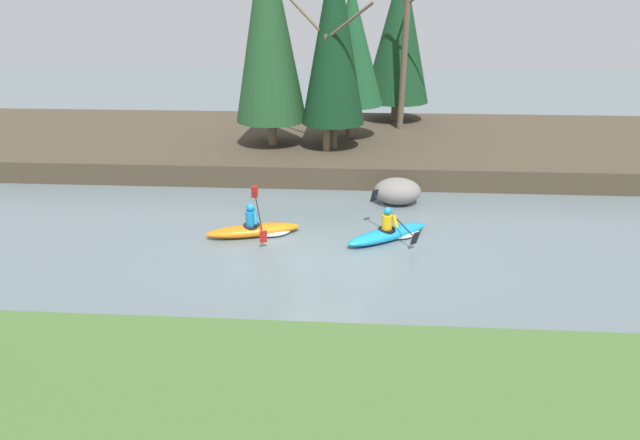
{
  "coord_description": "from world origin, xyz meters",
  "views": [
    {
      "loc": [
        0.65,
        -12.01,
        6.11
      ],
      "look_at": [
        -0.16,
        1.0,
        0.55
      ],
      "focal_mm": 28.0,
      "sensor_mm": 36.0,
      "label": 1
    }
  ],
  "objects": [
    {
      "name": "conifer_tree_far_left",
      "position": [
        -2.61,
        8.34,
        5.55
      ],
      "size": [
        2.88,
        2.88,
        8.45
      ],
      "color": "#7A664C",
      "rests_on": "riverbank_far"
    },
    {
      "name": "conifer_tree_left",
      "position": [
        -0.07,
        7.96,
        5.18
      ],
      "size": [
        2.48,
        2.48,
        7.71
      ],
      "color": "brown",
      "rests_on": "riverbank_far"
    },
    {
      "name": "ground_plane",
      "position": [
        0.0,
        0.0,
        0.0
      ],
      "size": [
        90.0,
        90.0,
        0.0
      ],
      "primitive_type": "plane",
      "color": "slate"
    },
    {
      "name": "kayaker_middle",
      "position": [
        -1.99,
        1.05,
        0.2
      ],
      "size": [
        2.77,
        2.03,
        1.2
      ],
      "rotation": [
        0.0,
        0.0,
        0.29
      ],
      "color": "orange",
      "rests_on": "ground"
    },
    {
      "name": "bare_tree_mid_upstream",
      "position": [
        3.0,
        11.76,
        4.34
      ],
      "size": [
        4.09,
        4.04,
        7.47
      ],
      "color": "brown",
      "rests_on": "riverbank_far"
    },
    {
      "name": "riverbank_far",
      "position": [
        0.0,
        10.28,
        0.41
      ],
      "size": [
        44.0,
        10.37,
        0.82
      ],
      "color": "#473D2D",
      "rests_on": "ground"
    },
    {
      "name": "conifer_tree_mid_left",
      "position": [
        0.58,
        9.76,
        4.63
      ],
      "size": [
        2.82,
        2.82,
        6.19
      ],
      "color": "brown",
      "rests_on": "riverbank_far"
    },
    {
      "name": "kayaker_lead",
      "position": [
        1.87,
        1.06,
        0.2
      ],
      "size": [
        2.57,
        2.02,
        1.2
      ],
      "rotation": [
        0.0,
        0.0,
        0.6
      ],
      "color": "#1993D6",
      "rests_on": "ground"
    },
    {
      "name": "conifer_tree_centre",
      "position": [
        2.86,
        13.66,
        5.02
      ],
      "size": [
        3.23,
        3.23,
        7.47
      ],
      "color": "brown",
      "rests_on": "riverbank_far"
    },
    {
      "name": "boulder_midstream",
      "position": [
        2.26,
        3.89,
        0.44
      ],
      "size": [
        1.56,
        1.22,
        0.88
      ],
      "color": "gray",
      "rests_on": "ground"
    },
    {
      "name": "bare_tree_upstream",
      "position": [
        -0.29,
        7.57,
        3.58
      ],
      "size": [
        3.24,
        3.2,
        5.85
      ],
      "color": "brown",
      "rests_on": "riverbank_far"
    }
  ]
}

